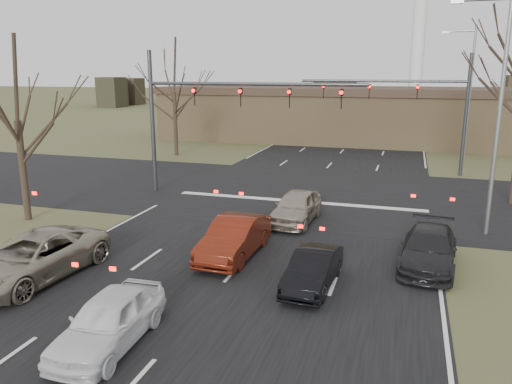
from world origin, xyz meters
TOP-DOWN VIEW (x-y plane):
  - ground at (0.00, 0.00)m, footprint 360.00×360.00m
  - road_main at (0.00, 60.00)m, footprint 14.00×300.00m
  - road_cross at (0.00, 15.00)m, footprint 200.00×14.00m
  - building at (2.00, 38.00)m, footprint 42.40×10.40m
  - mast_arm_near at (-5.23, 13.00)m, footprint 12.12×0.24m
  - mast_arm_far at (6.18, 23.00)m, footprint 11.12×0.24m
  - streetlight_right_near at (8.82, 10.00)m, footprint 2.34×0.25m
  - streetlight_right_far at (9.32, 27.00)m, footprint 2.34×0.25m
  - tree_left_near at (-11.50, 6.00)m, footprint 5.10×5.10m
  - tree_left_far at (-13.00, 25.00)m, footprint 5.70×5.70m
  - car_silver_suv at (-6.29, 0.33)m, footprint 3.03×5.72m
  - car_white_sedan at (-1.45, -2.58)m, footprint 1.77×4.07m
  - car_black_hatch at (2.87, 2.46)m, footprint 1.50×3.76m
  - car_charcoal_sedan at (6.50, 5.45)m, footprint 2.26×4.73m
  - car_red_ahead at (-0.50, 4.31)m, footprint 1.68×4.55m
  - car_silver_ahead at (0.76, 9.33)m, footprint 1.96×4.41m

SIDE VIEW (x-z plane):
  - ground at x=0.00m, z-range 0.00..0.00m
  - road_main at x=0.00m, z-range 0.00..0.02m
  - road_cross at x=0.00m, z-range 0.00..0.03m
  - car_black_hatch at x=2.87m, z-range 0.00..1.22m
  - car_charcoal_sedan at x=6.50m, z-range 0.00..1.33m
  - car_white_sedan at x=-1.45m, z-range 0.00..1.37m
  - car_silver_ahead at x=0.76m, z-range 0.00..1.47m
  - car_red_ahead at x=-0.50m, z-range 0.00..1.49m
  - car_silver_suv at x=-6.29m, z-range 0.00..1.53m
  - building at x=2.00m, z-range 0.02..5.32m
  - mast_arm_far at x=6.18m, z-range 1.02..9.02m
  - mast_arm_near at x=-5.23m, z-range 1.07..9.07m
  - streetlight_right_near at x=8.82m, z-range 0.59..10.59m
  - streetlight_right_far at x=9.32m, z-range 0.59..10.59m
  - tree_left_near at x=-11.50m, z-range 2.32..10.82m
  - tree_left_far at x=-13.00m, z-range 2.59..12.09m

